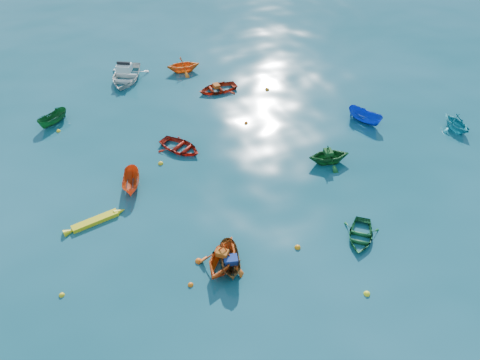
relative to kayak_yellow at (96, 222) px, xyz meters
name	(u,v)px	position (x,y,z in m)	size (l,w,h in m)	color
ground	(274,238)	(9.19, -5.17, 0.00)	(160.00, 160.00, 0.00)	#0A3F49
sampan_brown_mid	(231,266)	(6.14, -6.14, 0.00)	(1.04, 2.77, 1.07)	brown
dinghy_orange_w	(222,265)	(5.76, -5.91, 0.00)	(2.62, 3.04, 1.60)	#F35B16
dinghy_green_e	(360,238)	(13.72, -7.07, 0.00)	(2.04, 2.85, 0.59)	#135127
dinghy_cyan_se	(454,129)	(26.47, -0.52, 0.00)	(2.20, 2.55, 1.34)	teal
sampan_orange_n	(133,187)	(2.72, 2.26, 0.00)	(1.03, 2.74, 1.06)	#D54414
dinghy_green_n	(328,163)	(15.62, -0.38, 0.00)	(2.41, 2.79, 1.47)	#13521F
dinghy_red_ne	(218,91)	(12.09, 11.67, 0.00)	(2.34, 3.27, 0.68)	#A6230D
sampan_blue_far	(364,122)	(20.77, 2.94, 0.00)	(1.08, 2.87, 1.11)	#0E34B6
dinghy_red_far	(180,150)	(6.75, 4.95, 0.00)	(2.30, 3.22, 0.67)	#9C180D
dinghy_orange_far	(184,72)	(10.47, 16.03, 0.00)	(2.48, 2.88, 1.52)	orange
sampan_green_far	(54,124)	(-1.13, 11.81, 0.00)	(0.99, 2.63, 1.02)	#124F22
kayak_yellow	(96,222)	(0.00, 0.00, 0.00)	(0.50, 3.45, 0.34)	yellow
motorboat_white	(126,80)	(5.40, 16.57, 0.00)	(3.38, 4.72, 1.58)	silver
tarp_blue_a	(231,260)	(6.10, -6.29, 0.71)	(0.72, 0.55, 0.35)	navy
tarp_orange_a	(222,253)	(5.80, -5.87, 0.95)	(0.62, 0.47, 0.30)	#B24E12
tarp_green_b	(328,152)	(15.53, -0.35, 0.90)	(0.66, 0.50, 0.32)	#104116
tarp_orange_b	(216,86)	(11.99, 11.67, 0.49)	(0.63, 0.47, 0.30)	#B84A12
buoy_or_a	(191,285)	(3.78, -6.49, 0.00)	(0.30, 0.30, 0.30)	#E75E0C
buoy_ye_a	(367,294)	(11.87, -10.47, 0.00)	(0.33, 0.33, 0.33)	yellow
buoy_or_b	(298,248)	(10.09, -6.36, 0.00)	(0.35, 0.35, 0.35)	orange
buoy_ye_b	(62,295)	(-2.45, -4.57, 0.00)	(0.30, 0.30, 0.30)	gold
buoy_or_c	(198,261)	(4.66, -5.15, 0.00)	(0.37, 0.37, 0.37)	#F1550D
buoy_ye_c	(161,164)	(5.03, 3.91, 0.00)	(0.36, 0.36, 0.36)	gold
buoy_or_d	(246,123)	(12.36, 6.23, 0.00)	(0.31, 0.31, 0.31)	#FF5D0D
buoy_ye_d	(59,131)	(-0.95, 10.62, 0.00)	(0.30, 0.30, 0.30)	yellow
buoy_or_e	(267,90)	(16.02, 10.22, 0.00)	(0.37, 0.37, 0.37)	orange
buoy_ye_e	(353,110)	(20.92, 4.71, 0.00)	(0.31, 0.31, 0.31)	yellow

